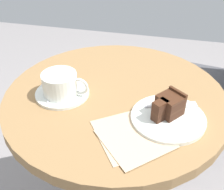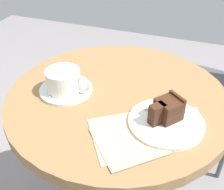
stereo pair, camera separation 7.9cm
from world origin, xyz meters
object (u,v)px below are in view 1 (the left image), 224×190
cake_plate (168,118)px  cafe_chair (214,71)px  coffee_cup (60,83)px  napkin (133,136)px  teaspoon (46,90)px  fork (177,105)px  saucer (62,93)px  cake_slice (169,106)px

cake_plate → cafe_chair: (0.21, 0.72, -0.24)m
coffee_cup → cake_plate: 0.33m
coffee_cup → napkin: size_ratio=0.57×
teaspoon → fork: fork is taller
saucer → cafe_chair: size_ratio=0.19×
saucer → napkin: 0.28m
teaspoon → cake_plate: (0.38, -0.04, -0.01)m
teaspoon → cafe_chair: cafe_chair is taller
saucer → cafe_chair: bearing=51.7°
saucer → teaspoon: teaspoon is taller
teaspoon → napkin: size_ratio=0.38×
saucer → teaspoon: bearing=-175.8°
fork → napkin: bearing=-143.7°
napkin → cafe_chair: cafe_chair is taller
cake_plate → coffee_cup: bearing=172.8°
saucer → napkin: bearing=-28.9°
teaspoon → napkin: teaspoon is taller
fork → cafe_chair: 0.74m
coffee_cup → teaspoon: coffee_cup is taller
cake_slice → cafe_chair: (0.21, 0.71, -0.28)m
cake_slice → coffee_cup: bearing=174.4°
saucer → cake_plate: size_ratio=0.81×
cake_slice → napkin: size_ratio=0.39×
coffee_cup → cafe_chair: (0.53, 0.68, -0.28)m
fork → coffee_cup: bearing=164.7°
coffee_cup → cafe_chair: cafe_chair is taller
cake_slice → napkin: bearing=-129.2°
saucer → cake_plate: cake_plate is taller
teaspoon → fork: size_ratio=0.64×
cake_slice → fork: size_ratio=0.66×
cake_plate → teaspoon: bearing=173.3°
coffee_cup → teaspoon: 0.06m
teaspoon → napkin: bearing=-144.2°
saucer → cake_slice: bearing=-6.9°
saucer → fork: bearing=0.7°
cake_plate → saucer: bearing=171.5°
teaspoon → fork: (0.40, 0.01, 0.00)m
cake_slice → cafe_chair: cafe_chair is taller
coffee_cup → teaspoon: bearing=176.4°
coffee_cup → cafe_chair: size_ratio=0.16×
cafe_chair → napkin: bearing=-10.8°
coffee_cup → napkin: bearing=-27.7°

